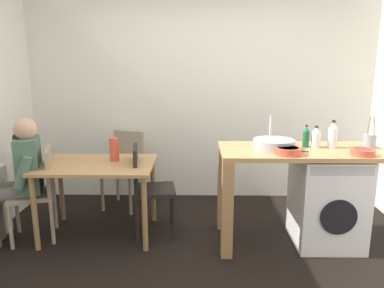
# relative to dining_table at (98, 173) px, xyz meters

# --- Properties ---
(ground_plane) EXTENTS (5.46, 5.46, 0.00)m
(ground_plane) POSITION_rel_dining_table_xyz_m (1.02, -0.60, -0.64)
(ground_plane) COLOR black
(wall_back) EXTENTS (4.60, 0.10, 2.70)m
(wall_back) POSITION_rel_dining_table_xyz_m (1.02, 1.15, 0.71)
(wall_back) COLOR silver
(wall_back) RESTS_ON ground_plane
(dining_table) EXTENTS (1.10, 0.76, 0.74)m
(dining_table) POSITION_rel_dining_table_xyz_m (0.00, 0.00, 0.00)
(dining_table) COLOR tan
(dining_table) RESTS_ON ground_plane
(chair_person_seat) EXTENTS (0.50, 0.50, 0.90)m
(chair_person_seat) POSITION_rel_dining_table_xyz_m (-0.55, -0.08, -0.14)
(chair_person_seat) COLOR gray
(chair_person_seat) RESTS_ON ground_plane
(chair_opposite) EXTENTS (0.45, 0.45, 0.90)m
(chair_opposite) POSITION_rel_dining_table_xyz_m (0.48, 0.04, -0.14)
(chair_opposite) COLOR black
(chair_opposite) RESTS_ON ground_plane
(chair_spare_by_wall) EXTENTS (0.50, 0.50, 0.90)m
(chair_spare_by_wall) POSITION_rel_dining_table_xyz_m (0.12, 0.77, -0.14)
(chair_spare_by_wall) COLOR gray
(chair_spare_by_wall) RESTS_ON ground_plane
(seated_person) EXTENTS (0.56, 0.54, 1.20)m
(seated_person) POSITION_rel_dining_table_xyz_m (-0.70, -0.13, 0.03)
(seated_person) COLOR #595651
(seated_person) RESTS_ON ground_plane
(kitchen_counter) EXTENTS (1.50, 0.68, 0.92)m
(kitchen_counter) POSITION_rel_dining_table_xyz_m (1.72, -0.14, 0.12)
(kitchen_counter) COLOR tan
(kitchen_counter) RESTS_ON ground_plane
(washing_machine) EXTENTS (0.60, 0.61, 0.86)m
(washing_machine) POSITION_rel_dining_table_xyz_m (2.20, -0.14, -0.21)
(washing_machine) COLOR white
(washing_machine) RESTS_ON ground_plane
(sink_basin) EXTENTS (0.38, 0.38, 0.09)m
(sink_basin) POSITION_rel_dining_table_xyz_m (1.67, -0.14, 0.32)
(sink_basin) COLOR #9EA0A5
(sink_basin) RESTS_ON kitchen_counter
(tap) EXTENTS (0.02, 0.02, 0.28)m
(tap) POSITION_rel_dining_table_xyz_m (1.67, 0.04, 0.42)
(tap) COLOR #B2B2B7
(tap) RESTS_ON kitchen_counter
(bottle_tall_green) EXTENTS (0.06, 0.06, 0.21)m
(bottle_tall_green) POSITION_rel_dining_table_xyz_m (1.99, -0.05, 0.37)
(bottle_tall_green) COLOR #19592D
(bottle_tall_green) RESTS_ON kitchen_counter
(bottle_squat_brown) EXTENTS (0.08, 0.08, 0.21)m
(bottle_squat_brown) POSITION_rel_dining_table_xyz_m (2.08, -0.07, 0.37)
(bottle_squat_brown) COLOR silver
(bottle_squat_brown) RESTS_ON kitchen_counter
(bottle_clear_small) EXTENTS (0.08, 0.08, 0.26)m
(bottle_clear_small) POSITION_rel_dining_table_xyz_m (2.23, -0.08, 0.39)
(bottle_clear_small) COLOR silver
(bottle_clear_small) RESTS_ON kitchen_counter
(mixing_bowl) EXTENTS (0.23, 0.23, 0.06)m
(mixing_bowl) POSITION_rel_dining_table_xyz_m (1.75, -0.34, 0.31)
(mixing_bowl) COLOR #D84C38
(mixing_bowl) RESTS_ON kitchen_counter
(utensil_crock) EXTENTS (0.11, 0.11, 0.30)m
(utensil_crock) POSITION_rel_dining_table_xyz_m (2.57, -0.09, 0.35)
(utensil_crock) COLOR gray
(utensil_crock) RESTS_ON kitchen_counter
(colander) EXTENTS (0.20, 0.20, 0.06)m
(colander) POSITION_rel_dining_table_xyz_m (2.39, -0.36, 0.31)
(colander) COLOR #D84C38
(colander) RESTS_ON kitchen_counter
(vase) EXTENTS (0.09, 0.09, 0.23)m
(vase) POSITION_rel_dining_table_xyz_m (0.15, 0.10, 0.21)
(vase) COLOR #D84C38
(vase) RESTS_ON dining_table
(scissors) EXTENTS (0.15, 0.06, 0.01)m
(scissors) POSITION_rel_dining_table_xyz_m (1.89, -0.24, 0.28)
(scissors) COLOR #B2B2B7
(scissors) RESTS_ON kitchen_counter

